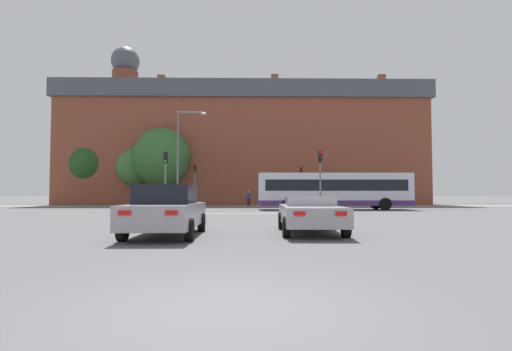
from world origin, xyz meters
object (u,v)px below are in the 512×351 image
Objects in this scene: car_saloon_left at (167,210)px; car_roadster_right at (310,214)px; bus_crossing_lead at (334,190)px; traffic_light_far_left at (195,179)px; pedestrian_waiting at (249,197)px; traffic_light_far_right at (301,180)px; street_lamp_junction at (183,149)px; traffic_light_near_right at (320,171)px; traffic_light_near_left at (165,172)px.

car_saloon_left is 4.79m from car_roadster_right.
traffic_light_far_left reaches higher than bus_crossing_lead.
traffic_light_far_left is 2.67× the size of pedestrian_waiting.
car_saloon_left is 29.24m from pedestrian_waiting.
pedestrian_waiting is (-5.50, 0.19, -1.87)m from traffic_light_far_right.
car_roadster_right is at bearing -68.20° from street_lamp_junction.
bus_crossing_lead is 8.91m from traffic_light_far_right.
traffic_light_near_right is 11.55m from street_lamp_junction.
car_saloon_left is 0.58× the size of street_lamp_junction.
car_roadster_right is 1.12× the size of traffic_light_near_left.
car_roadster_right is 29.20m from traffic_light_far_left.
street_lamp_junction is (-7.52, 18.81, 4.27)m from car_roadster_right.
traffic_light_far_right reaches higher than car_roadster_right.
traffic_light_far_left is at bearing 91.62° from street_lamp_junction.
car_saloon_left is at bearing -81.84° from street_lamp_junction.
traffic_light_far_right is 2.60× the size of pedestrian_waiting.
traffic_light_near_left is 5.47m from street_lamp_junction.
traffic_light_near_right is (2.92, 14.30, 2.24)m from car_roadster_right.
car_roadster_right is 19.99m from bus_crossing_lead.
traffic_light_near_right is at bearing -52.11° from traffic_light_far_left.
street_lamp_junction is (-10.88, -9.22, 2.13)m from traffic_light_far_right.
car_saloon_left is 22.43m from bus_crossing_lead.
pedestrian_waiting is at bearing -141.48° from bus_crossing_lead.
traffic_light_near_right is 0.53× the size of street_lamp_junction.
traffic_light_near_left reaches higher than traffic_light_far_right.
traffic_light_near_left is (-3.14, 14.67, 2.02)m from car_saloon_left.
traffic_light_near_right reaches higher than pedestrian_waiting.
pedestrian_waiting is (5.38, 9.42, -3.99)m from street_lamp_junction.
street_lamp_junction is (-12.45, -0.54, 3.31)m from bus_crossing_lead.
traffic_light_far_right is 0.97× the size of traffic_light_far_left.
traffic_light_near_left is at bearing 102.01° from car_saloon_left.
bus_crossing_lead reaches higher than car_saloon_left.
car_roadster_right is at bearing -92.16° from pedestrian_waiting.
street_lamp_junction is 11.56m from pedestrian_waiting.
traffic_light_near_right is 1.03× the size of traffic_light_near_left.
traffic_light_far_right is 5.81m from pedestrian_waiting.
traffic_light_near_right is at bearing 63.30° from car_saloon_left.
car_roadster_right is at bearing -96.83° from traffic_light_far_right.
car_saloon_left is 1.12× the size of traffic_light_near_left.
bus_crossing_lead is 2.92× the size of traffic_light_far_left.
traffic_light_near_left is (-12.77, -5.58, 1.21)m from bus_crossing_lead.
car_roadster_right is at bearing -14.28° from bus_crossing_lead.
traffic_light_far_left is at bearing 96.00° from car_saloon_left.
car_saloon_left is at bearing -167.58° from car_roadster_right.
car_saloon_left reaches higher than pedestrian_waiting.
street_lamp_junction reaches higher than car_saloon_left.
car_roadster_right is 28.31m from pedestrian_waiting.
traffic_light_near_left reaches higher than car_saloon_left.
traffic_light_near_right is 1.04× the size of traffic_light_far_right.
bus_crossing_lead is (4.92, 19.35, 0.96)m from car_roadster_right.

